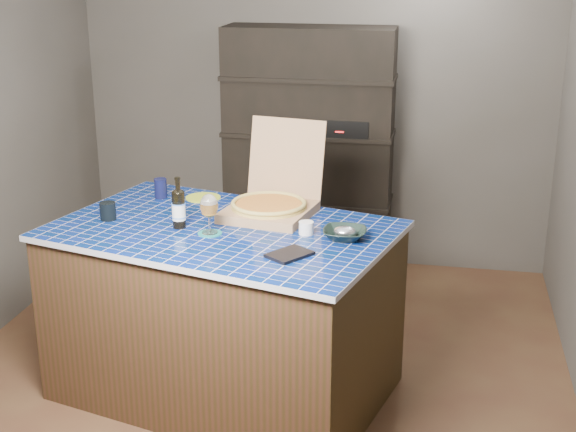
% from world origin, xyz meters
% --- Properties ---
extents(room, '(3.50, 3.50, 3.50)m').
position_xyz_m(room, '(0.00, 0.00, 1.25)').
color(room, brown).
rests_on(room, ground).
extents(shelving_unit, '(1.20, 0.41, 1.80)m').
position_xyz_m(shelving_unit, '(0.00, 1.53, 0.90)').
color(shelving_unit, black).
rests_on(shelving_unit, floor).
extents(kitchen_island, '(1.94, 1.49, 0.94)m').
position_xyz_m(kitchen_island, '(-0.14, -0.31, 0.47)').
color(kitchen_island, '#45271B').
rests_on(kitchen_island, floor).
extents(pizza_box, '(0.52, 0.60, 0.48)m').
position_xyz_m(pizza_box, '(0.06, -0.05, 1.01)').
color(pizza_box, '#A47254').
rests_on(pizza_box, kitchen_island).
extents(mead_bottle, '(0.07, 0.07, 0.27)m').
position_xyz_m(mead_bottle, '(-0.36, -0.35, 1.05)').
color(mead_bottle, black).
rests_on(mead_bottle, kitchen_island).
extents(teal_trivet, '(0.12, 0.12, 0.01)m').
position_xyz_m(teal_trivet, '(-0.17, -0.41, 0.95)').
color(teal_trivet, '#15726F').
rests_on(teal_trivet, kitchen_island).
extents(wine_glass, '(0.09, 0.09, 0.20)m').
position_xyz_m(wine_glass, '(-0.17, -0.41, 1.09)').
color(wine_glass, white).
rests_on(wine_glass, teal_trivet).
extents(tumbler, '(0.08, 0.08, 0.09)m').
position_xyz_m(tumbler, '(-0.77, -0.30, 0.99)').
color(tumbler, black).
rests_on(tumbler, kitchen_island).
extents(dvd_case, '(0.23, 0.25, 0.02)m').
position_xyz_m(dvd_case, '(0.28, -0.63, 0.95)').
color(dvd_case, black).
rests_on(dvd_case, kitchen_island).
extents(bowl, '(0.22, 0.22, 0.05)m').
position_xyz_m(bowl, '(0.51, -0.35, 0.97)').
color(bowl, black).
rests_on(bowl, kitchen_island).
extents(foil_contents, '(0.11, 0.09, 0.05)m').
position_xyz_m(foil_contents, '(0.51, -0.35, 0.98)').
color(foil_contents, silver).
rests_on(foil_contents, bowl).
extents(white_jar, '(0.08, 0.08, 0.06)m').
position_xyz_m(white_jar, '(0.31, -0.32, 0.98)').
color(white_jar, white).
rests_on(white_jar, kitchen_island).
extents(navy_cup, '(0.07, 0.07, 0.11)m').
position_xyz_m(navy_cup, '(-0.63, 0.13, 1.00)').
color(navy_cup, black).
rests_on(navy_cup, kitchen_island).
extents(green_trivet, '(0.20, 0.20, 0.01)m').
position_xyz_m(green_trivet, '(-0.38, 0.17, 0.95)').
color(green_trivet, '#ABBF28').
rests_on(green_trivet, kitchen_island).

